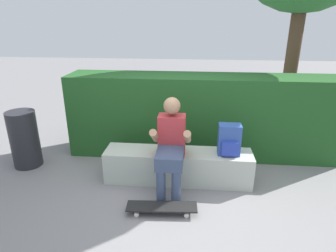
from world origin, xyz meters
TOP-DOWN VIEW (x-y plane):
  - ground_plane at (0.00, 0.00)m, footprint 24.00×24.00m
  - bench_main at (0.00, 0.31)m, footprint 1.94×0.42m
  - person_skater at (-0.08, 0.10)m, footprint 0.49×0.62m
  - skateboard_near_person at (-0.14, -0.40)m, footprint 0.81×0.25m
  - backpack_on_bench at (0.65, 0.30)m, footprint 0.28×0.23m
  - hedge_row at (0.30, 1.21)m, footprint 4.10×0.66m
  - trash_bin at (-2.26, 0.54)m, footprint 0.40×0.40m

SIDE VIEW (x-z plane):
  - ground_plane at x=0.00m, z-range 0.00..0.00m
  - skateboard_near_person at x=-0.14m, z-range 0.03..0.12m
  - bench_main at x=0.00m, z-range 0.00..0.43m
  - trash_bin at x=-2.26m, z-range 0.00..0.84m
  - backpack_on_bench at x=0.65m, z-range 0.43..0.83m
  - hedge_row at x=0.30m, z-range 0.00..1.27m
  - person_skater at x=-0.08m, z-range 0.04..1.23m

